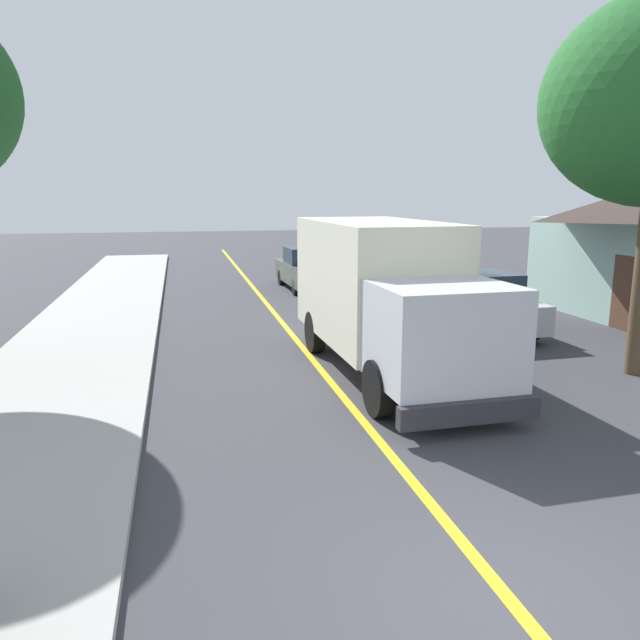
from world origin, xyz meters
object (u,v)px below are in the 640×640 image
parked_car_near (362,292)px  parked_van_across (480,303)px  stop_sign (467,266)px  box_truck (386,291)px  parked_car_mid (307,269)px

parked_car_near → parked_van_across: bearing=-45.9°
parked_car_near → parked_van_across: (2.61, -2.70, 0.00)m
stop_sign → parked_car_near: bearing=126.9°
box_truck → parked_car_near: (1.27, 5.89, -0.97)m
parked_car_mid → box_truck: bearing=-93.8°
parked_car_near → parked_van_across: size_ratio=1.00×
parked_car_near → stop_sign: size_ratio=1.68×
parked_van_across → stop_sign: 1.18m
box_truck → parked_car_near: size_ratio=1.62×
parked_car_mid → stop_sign: (2.60, -8.79, 1.06)m
parked_car_near → parked_car_mid: (-0.50, 5.99, 0.00)m
parked_car_near → parked_car_mid: bearing=94.7°
box_truck → stop_sign: 4.58m
box_truck → stop_sign: (3.38, 3.08, 0.09)m
box_truck → parked_car_mid: (0.78, 11.88, -0.97)m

